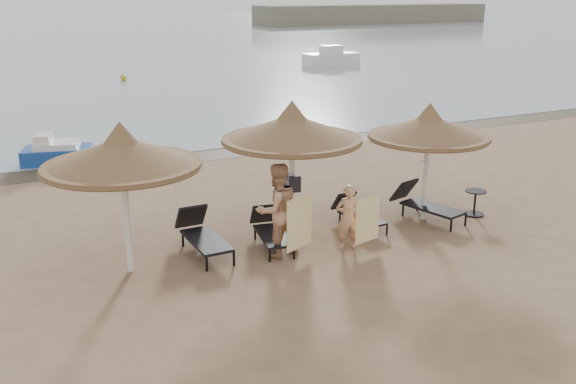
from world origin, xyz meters
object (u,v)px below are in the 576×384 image
object	(u,v)px
palapa_center	(292,129)
lounger_near_left	(270,229)
lounger_far_right	(424,203)
lounger_far_left	(202,233)
pedal_boat	(57,152)
person_right	(348,212)
lounger_near_right	(356,213)
palapa_right	(429,127)
palapa_left	(122,153)
side_table	(475,203)
person_left	(277,203)

from	to	relation	value
palapa_center	lounger_near_left	bearing A→B (deg)	-154.91
lounger_far_right	lounger_near_left	bearing A→B (deg)	164.36
lounger_far_left	palapa_center	bearing A→B (deg)	-1.30
pedal_boat	person_right	bearing A→B (deg)	-49.27
lounger_near_right	lounger_far_right	size ratio (longest dim) A/B	0.82
lounger_far_left	lounger_near_left	distance (m)	1.52
palapa_right	palapa_left	bearing A→B (deg)	178.88
side_table	lounger_far_left	bearing A→B (deg)	173.03
lounger_near_right	person_right	xyz separation A→B (m)	(-0.96, -1.15, 0.53)
palapa_center	lounger_near_left	distance (m)	2.28
pedal_boat	lounger_far_right	bearing A→B (deg)	-35.50
palapa_right	side_table	size ratio (longest dim) A/B	4.56
pedal_boat	lounger_near_right	bearing A→B (deg)	-42.14
palapa_left	lounger_near_right	world-z (taller)	palapa_left
palapa_center	lounger_near_left	xyz separation A→B (m)	(-0.70, -0.33, -2.15)
palapa_center	lounger_far_right	distance (m)	4.08
palapa_left	palapa_right	distance (m)	7.23
palapa_right	lounger_far_right	bearing A→B (deg)	47.20
palapa_left	palapa_center	world-z (taller)	palapa_center
palapa_right	palapa_center	bearing A→B (deg)	171.65
lounger_far_left	person_left	xyz separation A→B (m)	(1.37, -0.94, 0.78)
palapa_right	side_table	bearing A→B (deg)	-14.36
lounger_far_right	side_table	size ratio (longest dim) A/B	3.15
lounger_far_left	person_right	distance (m)	3.20
person_right	pedal_boat	xyz separation A→B (m)	(-4.71, 10.39, -0.48)
side_table	person_right	bearing A→B (deg)	-173.34
palapa_center	lounger_near_right	size ratio (longest dim) A/B	1.92
palapa_left	lounger_far_left	distance (m)	2.66
palapa_left	person_right	size ratio (longest dim) A/B	1.82
person_left	pedal_boat	size ratio (longest dim) A/B	0.98
lounger_far_left	person_left	distance (m)	1.83
lounger_far_right	side_table	distance (m)	1.34
palapa_left	lounger_near_right	xyz separation A→B (m)	(5.49, 0.19, -2.12)
palapa_left	palapa_center	xyz separation A→B (m)	(3.83, 0.36, 0.05)
side_table	pedal_boat	size ratio (longest dim) A/B	0.27
lounger_near_right	lounger_near_left	bearing A→B (deg)	-179.72
palapa_left	pedal_boat	bearing A→B (deg)	91.12
palapa_left	palapa_right	size ratio (longest dim) A/B	1.06
side_table	person_right	xyz separation A→B (m)	(-4.04, -0.47, 0.55)
pedal_boat	lounger_near_left	bearing A→B (deg)	-54.24
palapa_left	palapa_right	bearing A→B (deg)	-1.12
palapa_center	side_table	size ratio (longest dim) A/B	4.94
lounger_near_right	palapa_left	bearing A→B (deg)	178.39
lounger_near_left	side_table	bearing A→B (deg)	4.71
palapa_left	lounger_near_left	world-z (taller)	palapa_left
palapa_center	person_right	xyz separation A→B (m)	(0.70, -1.31, -1.65)
lounger_far_left	lounger_far_right	distance (m)	5.66
pedal_boat	palapa_left	bearing A→B (deg)	-72.55
palapa_left	person_right	distance (m)	4.89
lounger_far_right	person_left	world-z (taller)	person_left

